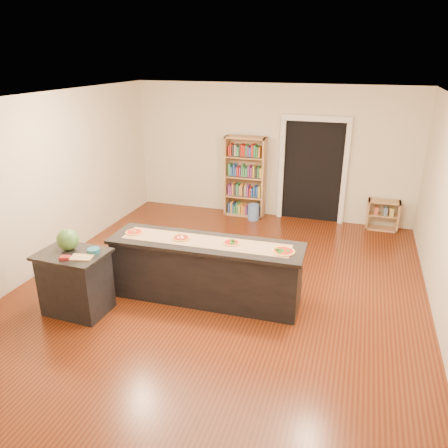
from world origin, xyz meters
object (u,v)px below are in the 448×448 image
(bookshelf, at_px, (245,177))
(low_shelf, at_px, (383,215))
(kitchen_island, at_px, (206,270))
(side_counter, at_px, (76,282))
(watermelon, at_px, (68,240))
(waste_bin, at_px, (254,212))

(bookshelf, height_order, low_shelf, bookshelf)
(kitchen_island, bearing_deg, side_counter, -153.28)
(kitchen_island, relative_size, low_shelf, 4.44)
(low_shelf, distance_m, watermelon, 6.08)
(side_counter, distance_m, bookshelf, 4.61)
(low_shelf, distance_m, waste_bin, 2.63)
(bookshelf, bearing_deg, low_shelf, 0.43)
(bookshelf, relative_size, watermelon, 5.93)
(kitchen_island, distance_m, watermelon, 1.93)
(bookshelf, xyz_separation_m, low_shelf, (2.88, 0.02, -0.56))
(low_shelf, relative_size, watermelon, 2.12)
(side_counter, bearing_deg, kitchen_island, 30.38)
(watermelon, bearing_deg, low_shelf, 46.41)
(bookshelf, distance_m, waste_bin, 0.78)
(kitchen_island, distance_m, low_shelf, 4.39)
(low_shelf, bearing_deg, waste_bin, -174.66)
(bookshelf, relative_size, waste_bin, 5.03)
(bookshelf, distance_m, low_shelf, 2.93)
(waste_bin, relative_size, watermelon, 1.18)
(bookshelf, xyz_separation_m, waste_bin, (0.26, -0.22, -0.70))
(side_counter, height_order, waste_bin, side_counter)
(kitchen_island, xyz_separation_m, side_counter, (-1.58, -0.84, -0.01))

